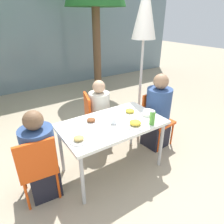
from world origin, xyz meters
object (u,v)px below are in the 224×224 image
Objects in this scene: chair_left at (37,165)px; drinking_cup at (114,120)px; chair_far at (94,116)px; closed_umbrella at (145,18)px; person_left at (41,158)px; salad_bowl at (148,113)px; bottle at (152,118)px; person_far at (100,115)px; person_right at (157,114)px; chair_right at (155,115)px.

drinking_cup is (0.97, -0.04, 0.28)m from chair_left.
chair_far is 1.71m from closed_umbrella.
drinking_cup is at bearing 7.46° from chair_far.
person_left is at bearing -42.83° from chair_far.
chair_left is 4.57× the size of salad_bowl.
salad_bowl is (1.50, -0.09, 0.26)m from chair_left.
person_far is at bearing 102.54° from bottle.
person_left is 1.20m from chair_far.
closed_umbrella is at bearing 34.63° from drinking_cup.
person_far is 1.02m from bottle.
chair_left is 1.29m from chair_far.
person_right is at bearing 7.70° from chair_left.
drinking_cup is at bearing 174.28° from salad_bowl.
chair_right is 1.53m from closed_umbrella.
person_left is 1.22m from person_far.
person_right is 6.47× the size of bottle.
person_left is (0.06, 0.08, 0.02)m from chair_left.
chair_right reaches higher than salad_bowl.
chair_far is (-0.83, 0.54, 0.00)m from chair_right.
bottle is (1.36, -0.32, 0.33)m from chair_left.
closed_umbrella is at bearing -107.74° from chair_right.
chair_right is 0.90m from person_far.
person_right is (1.82, 0.00, 0.05)m from person_left.
drinking_cup is (0.92, -0.11, 0.26)m from person_left.
closed_umbrella reaches higher than chair_right.
bottle is (-0.52, -0.39, 0.26)m from person_right.
person_far is (-0.77, 0.47, 0.02)m from chair_right.
closed_umbrella reaches higher than drinking_cup.
drinking_cup is (-0.17, -0.66, 0.26)m from person_far.
chair_far is at bearing 117.86° from salad_bowl.
drinking_cup is at bearing 1.32° from person_far.
chair_far is at bearing 105.09° from bottle.
drinking_cup is (-0.94, -0.20, 0.28)m from chair_right.
closed_umbrella is (0.88, 0.07, 1.41)m from person_far.
chair_left is 1.92m from chair_right.
chair_far is 4.57× the size of bottle.
person_left is 1.39m from bottle.
drinking_cup is (-1.06, -0.73, -1.15)m from closed_umbrella.
person_right is 6.47× the size of salad_bowl.
salad_bowl is at bearing 43.84° from chair_far.
chair_left is 2.58m from closed_umbrella.
salad_bowl is at bearing 18.51° from person_right.
chair_left is 10.44× the size of drinking_cup.
bottle reaches higher than chair_right.
salad_bowl is (-0.53, -0.78, -1.16)m from closed_umbrella.
person_right is at bearing 37.48° from bottle.
bottle is at bearing -7.85° from chair_left.
person_left is at bearing 58.13° from chair_left.
person_right reaches higher than person_far.
person_far is 5.86× the size of salad_bowl.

